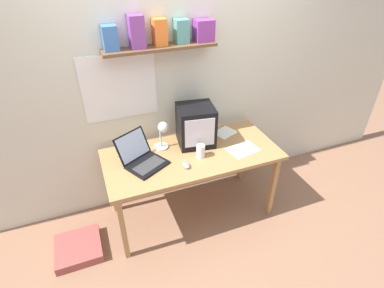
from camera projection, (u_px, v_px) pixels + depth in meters
name	position (u px, v px, depth m)	size (l,w,h in m)	color
ground_plane	(192.00, 211.00, 3.15)	(12.00, 12.00, 0.00)	#91674E
back_wall	(174.00, 77.00, 2.77)	(5.60, 0.24, 2.60)	silver
corner_desk	(192.00, 159.00, 2.77)	(1.60, 0.73, 0.74)	#AF7F4C
crt_monitor	(196.00, 125.00, 2.78)	(0.37, 0.36, 0.38)	black
laptop	(141.00, 157.00, 2.58)	(0.45, 0.46, 0.25)	black
desk_lamp	(163.00, 132.00, 2.68)	(0.13, 0.17, 0.29)	silver
juice_glass	(201.00, 152.00, 2.66)	(0.08, 0.08, 0.12)	white
computer_mouse	(186.00, 165.00, 2.56)	(0.07, 0.11, 0.03)	gray
open_notebook	(243.00, 149.00, 2.78)	(0.31, 0.25, 0.00)	white
loose_paper_near_monitor	(225.00, 132.00, 3.03)	(0.26, 0.24, 0.00)	white
floor_cushion	(79.00, 248.00, 2.71)	(0.40, 0.40, 0.08)	#9A4B47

